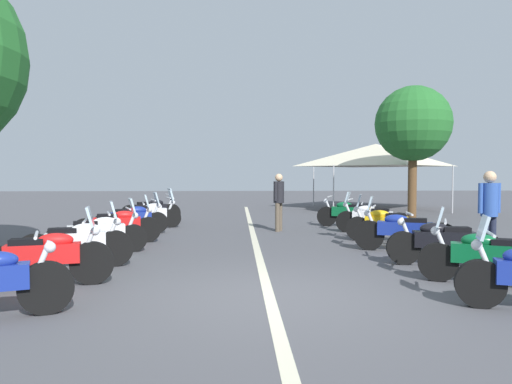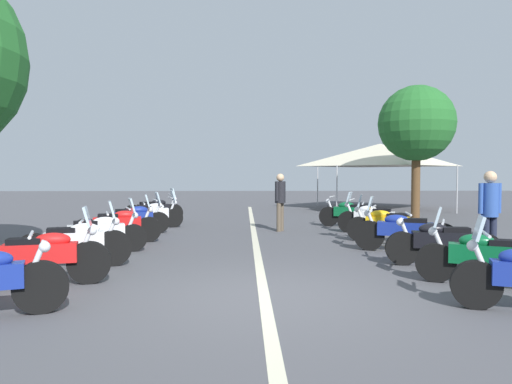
{
  "view_description": "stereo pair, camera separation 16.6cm",
  "coord_description": "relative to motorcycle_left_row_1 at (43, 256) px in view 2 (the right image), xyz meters",
  "views": [
    {
      "loc": [
        -6.44,
        0.45,
        1.74
      ],
      "look_at": [
        4.65,
        0.0,
        1.3
      ],
      "focal_mm": 32.5,
      "sensor_mm": 36.0,
      "label": 1
    },
    {
      "loc": [
        -6.44,
        0.28,
        1.74
      ],
      "look_at": [
        4.65,
        0.0,
        1.3
      ],
      "focal_mm": 32.5,
      "sensor_mm": 36.0,
      "label": 2
    }
  ],
  "objects": [
    {
      "name": "motorcycle_right_row_2",
      "position": [
        1.37,
        -6.81,
        -0.02
      ],
      "size": [
        0.78,
        2.09,
        1.0
      ],
      "rotation": [
        0.0,
        0.0,
        1.38
      ],
      "color": "black",
      "rests_on": "ground_plane"
    },
    {
      "name": "bystander_1",
      "position": [
        6.72,
        -4.19,
        0.55
      ],
      "size": [
        0.47,
        0.32,
        1.74
      ],
      "rotation": [
        0.0,
        0.0,
        1.03
      ],
      "color": "brown",
      "rests_on": "ground_plane"
    },
    {
      "name": "motorcycle_left_row_3",
      "position": [
        2.92,
        0.07,
        -0.02
      ],
      "size": [
        1.0,
        2.06,
        1.2
      ],
      "rotation": [
        0.0,
        0.0,
        -1.2
      ],
      "color": "black",
      "rests_on": "ground_plane"
    },
    {
      "name": "motorcycle_left_row_7",
      "position": [
        9.14,
        0.06,
        -0.0
      ],
      "size": [
        1.01,
        1.99,
        1.22
      ],
      "rotation": [
        0.0,
        0.0,
        -1.17
      ],
      "color": "black",
      "rests_on": "ground_plane"
    },
    {
      "name": "lane_centre_stripe",
      "position": [
        4.55,
        -3.39,
        -0.47
      ],
      "size": [
        24.7,
        0.16,
        0.01
      ],
      "primitive_type": "cube",
      "color": "beige",
      "rests_on": "ground_plane"
    },
    {
      "name": "motorcycle_right_row_3",
      "position": [
        2.94,
        -6.62,
        0.0
      ],
      "size": [
        1.02,
        2.11,
        1.23
      ],
      "rotation": [
        0.0,
        0.0,
        1.19
      ],
      "color": "black",
      "rests_on": "ground_plane"
    },
    {
      "name": "motorcycle_right_row_1",
      "position": [
        -0.17,
        -6.85,
        -0.01
      ],
      "size": [
        1.08,
        2.03,
        1.2
      ],
      "rotation": [
        0.0,
        0.0,
        1.15
      ],
      "color": "black",
      "rests_on": "ground_plane"
    },
    {
      "name": "ground_plane",
      "position": [
        -0.71,
        -3.39,
        -0.48
      ],
      "size": [
        80.0,
        80.0,
        0.0
      ],
      "primitive_type": "plane",
      "color": "#4C4C51"
    },
    {
      "name": "roadside_tree_1",
      "position": [
        10.1,
        -9.56,
        3.12
      ],
      "size": [
        2.83,
        2.83,
        5.04
      ],
      "color": "brown",
      "rests_on": "ground_plane"
    },
    {
      "name": "motorcycle_right_row_6",
      "position": [
        7.73,
        -6.57,
        -0.02
      ],
      "size": [
        1.04,
        2.03,
        1.0
      ],
      "rotation": [
        0.0,
        0.0,
        1.16
      ],
      "color": "black",
      "rests_on": "ground_plane"
    },
    {
      "name": "motorcycle_right_row_4",
      "position": [
        4.5,
        -6.72,
        -0.01
      ],
      "size": [
        0.89,
        1.99,
        1.2
      ],
      "rotation": [
        0.0,
        0.0,
        1.28
      ],
      "color": "black",
      "rests_on": "ground_plane"
    },
    {
      "name": "bystander_0",
      "position": [
        1.85,
        -7.96,
        0.58
      ],
      "size": [
        0.32,
        0.52,
        1.79
      ],
      "rotation": [
        0.0,
        0.0,
        3.4
      ],
      "color": "#1E2338",
      "rests_on": "ground_plane"
    },
    {
      "name": "event_tent",
      "position": [
        15.37,
        -9.74,
        2.17
      ],
      "size": [
        5.85,
        5.85,
        3.2
      ],
      "color": "beige",
      "rests_on": "ground_plane"
    },
    {
      "name": "motorcycle_left_row_5",
      "position": [
        6.15,
        0.07,
        -0.01
      ],
      "size": [
        0.97,
        2.01,
        1.2
      ],
      "rotation": [
        0.0,
        0.0,
        -1.2
      ],
      "color": "black",
      "rests_on": "ground_plane"
    },
    {
      "name": "motorcycle_left_row_1",
      "position": [
        0.0,
        0.0,
        0.0
      ],
      "size": [
        0.77,
        2.05,
        1.23
      ],
      "rotation": [
        0.0,
        0.0,
        -1.33
      ],
      "color": "black",
      "rests_on": "ground_plane"
    },
    {
      "name": "motorcycle_left_row_2",
      "position": [
        1.37,
        -0.02,
        0.0
      ],
      "size": [
        0.87,
        1.98,
        1.23
      ],
      "rotation": [
        0.0,
        0.0,
        -1.25
      ],
      "color": "black",
      "rests_on": "ground_plane"
    },
    {
      "name": "motorcycle_right_row_5",
      "position": [
        6.1,
        -6.83,
        -0.01
      ],
      "size": [
        1.06,
        1.99,
        1.21
      ],
      "rotation": [
        0.0,
        0.0,
        1.15
      ],
      "color": "black",
      "rests_on": "ground_plane"
    },
    {
      "name": "motorcycle_left_row_4",
      "position": [
        4.46,
        0.04,
        -0.01
      ],
      "size": [
        0.78,
        2.12,
        1.21
      ],
      "rotation": [
        0.0,
        0.0,
        -1.33
      ],
      "color": "black",
      "rests_on": "ground_plane"
    },
    {
      "name": "motorcycle_left_row_6",
      "position": [
        7.6,
        -0.14,
        -0.02
      ],
      "size": [
        0.95,
        2.01,
        1.19
      ],
      "rotation": [
        0.0,
        0.0,
        -1.21
      ],
      "color": "black",
      "rests_on": "ground_plane"
    }
  ]
}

